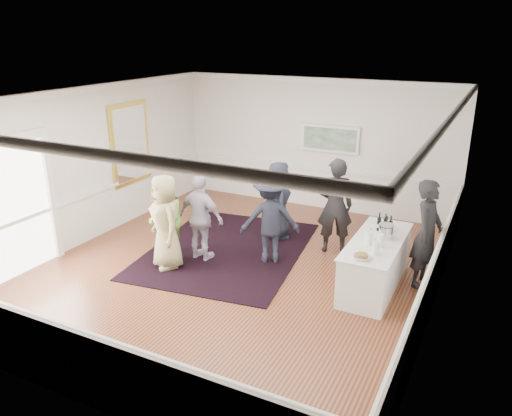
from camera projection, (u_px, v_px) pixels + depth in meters
The scene contains 23 objects.
floor at pixel (237, 268), 9.39m from camera, with size 8.00×8.00×0.00m, color brown.
ceiling at pixel (234, 96), 8.32m from camera, with size 7.00×8.00×0.02m, color white.
wall_left at pixel (88, 165), 10.34m from camera, with size 0.02×8.00×3.20m, color white.
wall_right at pixel (443, 219), 7.37m from camera, with size 0.02×8.00×3.20m, color white.
wall_back at pixel (315, 144), 12.22m from camera, with size 7.00×0.02×3.20m, color white.
wall_front at pixel (60, 284), 5.49m from camera, with size 7.00×0.02×3.20m, color white.
wainscoting at pixel (237, 244), 9.23m from camera, with size 7.00×8.00×1.00m, color white, non-canonical shape.
mirror at pixel (131, 144), 11.34m from camera, with size 0.05×1.25×1.85m.
doorway at pixel (13, 200), 8.78m from camera, with size 0.10×1.78×2.56m.
landscape_painting at pixel (330, 139), 11.94m from camera, with size 1.44×0.06×0.66m.
area_rug at pixel (227, 249), 10.19m from camera, with size 2.95×3.87×0.02m, color black.
serving_table at pixel (375, 263), 8.61m from camera, with size 0.82×2.16×0.87m.
bartender at pixel (427, 234), 8.51m from camera, with size 0.70×0.46×1.91m, color black.
guest_tan at pixel (166, 222), 9.20m from camera, with size 0.88×0.57×1.80m, color tan.
guest_green at pixel (166, 219), 9.52m from camera, with size 0.81×0.63×1.67m, color #78B649.
guest_lilac at pixel (201, 218), 9.52m from camera, with size 1.00×0.42×1.71m, color #BEB4C9.
guest_dark_a at pixel (270, 219), 9.41m from camera, with size 1.13×0.65×1.75m, color #1C202F.
guest_dark_b at pixel (335, 206), 9.83m from camera, with size 0.71×0.46×1.94m, color black.
guest_navy at pixel (278, 201), 10.53m from camera, with size 0.82×0.53×1.68m, color #1C202F.
wine_bottles at pixel (384, 222), 8.83m from camera, with size 0.29×0.20×0.31m.
juice_pitchers at pixel (373, 239), 8.20m from camera, with size 0.38×0.65×0.24m.
ice_bucket at pixel (386, 232), 8.52m from camera, with size 0.26×0.26×0.24m, color silver.
nut_bowl at pixel (362, 256), 7.77m from camera, with size 0.28×0.28×0.08m.
Camera 1 is at (4.12, -7.40, 4.24)m, focal length 35.00 mm.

